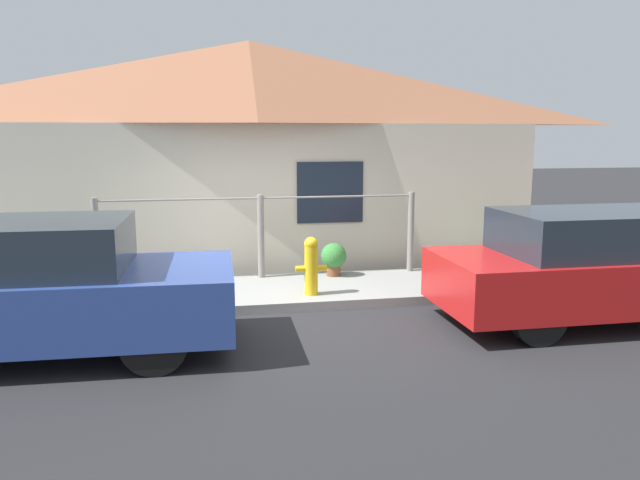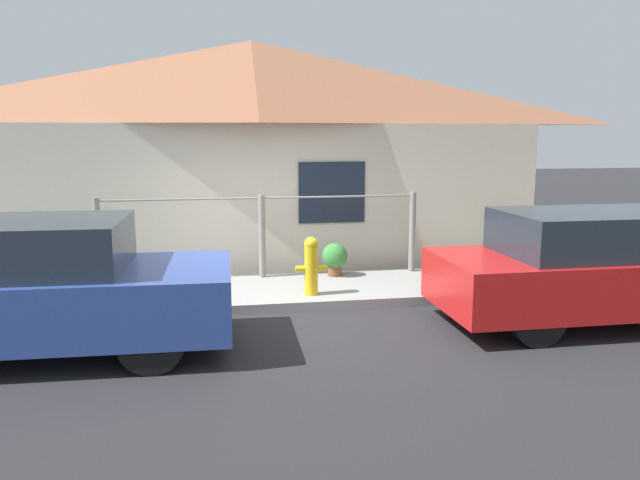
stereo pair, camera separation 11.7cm
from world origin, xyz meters
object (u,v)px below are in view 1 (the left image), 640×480
Objects in this scene: car_left at (28,289)px; fire_hydrant at (311,265)px; potted_plant_near_hydrant at (334,257)px; potted_plant_by_fence at (52,267)px; potted_plant_corner at (504,246)px; car_right at (606,266)px.

fire_hydrant is at bearing 25.81° from car_left.
potted_plant_near_hydrant is 0.88× the size of potted_plant_by_fence.
car_left is 7.07m from potted_plant_corner.
car_right is (6.70, -0.00, -0.03)m from car_left.
car_left is 2.45m from potted_plant_by_fence.
potted_plant_near_hydrant is at bearing 138.93° from car_right.
potted_plant_corner is (6.62, 2.49, -0.22)m from car_left.
car_left reaches higher than potted_plant_by_fence.
car_left reaches higher than potted_plant_near_hydrant.
fire_hydrant reaches higher than potted_plant_near_hydrant.
car_left reaches higher than fire_hydrant.
fire_hydrant is at bearing -117.05° from potted_plant_near_hydrant.
fire_hydrant is at bearing -163.12° from potted_plant_corner.
potted_plant_near_hydrant is at bearing 179.23° from potted_plant_corner.
car_right reaches higher than potted_plant_near_hydrant.
car_left is at bearing 179.94° from car_right.
potted_plant_corner reaches higher than potted_plant_near_hydrant.
car_left is 6.70m from car_right.
car_left is 7.09× the size of potted_plant_by_fence.
fire_hydrant is 1.55× the size of potted_plant_near_hydrant.
potted_plant_by_fence is (-3.55, 0.94, -0.09)m from fire_hydrant.
fire_hydrant is (-3.45, 1.47, -0.15)m from car_right.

